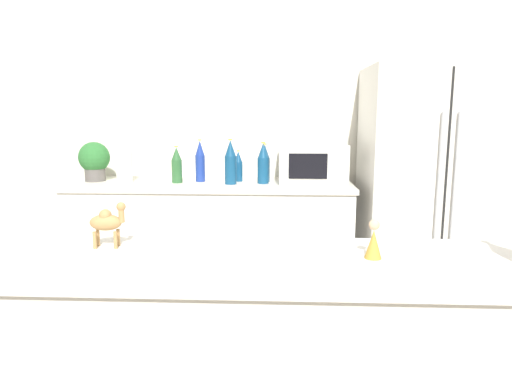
{
  "coord_description": "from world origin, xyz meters",
  "views": [
    {
      "loc": [
        -0.01,
        -0.88,
        1.43
      ],
      "look_at": [
        -0.12,
        1.44,
        1.02
      ],
      "focal_mm": 32.0,
      "sensor_mm": 36.0,
      "label": 1
    }
  ],
  "objects": [
    {
      "name": "back_counter",
      "position": [
        -0.49,
        2.4,
        0.47
      ],
      "size": [
        2.05,
        0.63,
        0.93
      ],
      "color": "white",
      "rests_on": "ground_plane"
    },
    {
      "name": "refrigerator",
      "position": [
        1.06,
        2.35,
        0.87
      ],
      "size": [
        0.9,
        0.7,
        1.74
      ],
      "color": "silver",
      "rests_on": "ground_plane"
    },
    {
      "name": "back_bottle_2",
      "position": [
        -0.29,
        2.46,
        1.04
      ],
      "size": [
        0.06,
        0.06,
        0.23
      ],
      "color": "navy",
      "rests_on": "back_counter"
    },
    {
      "name": "wall_back",
      "position": [
        0.0,
        2.73,
        1.27
      ],
      "size": [
        8.0,
        0.06,
        2.55
      ],
      "color": "silver",
      "rests_on": "ground_plane"
    },
    {
      "name": "back_bottle_3",
      "position": [
        -0.34,
        2.32,
        1.08
      ],
      "size": [
        0.08,
        0.08,
        0.32
      ],
      "color": "navy",
      "rests_on": "back_counter"
    },
    {
      "name": "back_bottle_4",
      "position": [
        -0.73,
        2.37,
        1.06
      ],
      "size": [
        0.08,
        0.08,
        0.27
      ],
      "color": "#2D6033",
      "rests_on": "back_counter"
    },
    {
      "name": "potted_plant",
      "position": [
        -1.36,
        2.42,
        1.09
      ],
      "size": [
        0.23,
        0.23,
        0.29
      ],
      "color": "#595451",
      "rests_on": "back_counter"
    },
    {
      "name": "back_bottle_5",
      "position": [
        -0.57,
        2.43,
        1.08
      ],
      "size": [
        0.07,
        0.07,
        0.31
      ],
      "color": "navy",
      "rests_on": "back_counter"
    },
    {
      "name": "back_bottle_0",
      "position": [
        -0.11,
        2.36,
        1.07
      ],
      "size": [
        0.08,
        0.08,
        0.3
      ],
      "color": "navy",
      "rests_on": "back_counter"
    },
    {
      "name": "camel_figurine",
      "position": [
        -0.58,
        0.6,
        1.06
      ],
      "size": [
        0.13,
        0.06,
        0.16
      ],
      "color": "#A87F4C",
      "rests_on": "bar_counter"
    },
    {
      "name": "paper_towel_roll",
      "position": [
        -1.12,
        2.36,
        1.06
      ],
      "size": [
        0.12,
        0.12,
        0.26
      ],
      "color": "white",
      "rests_on": "back_counter"
    },
    {
      "name": "microwave",
      "position": [
        0.25,
        2.42,
        1.07
      ],
      "size": [
        0.48,
        0.37,
        0.28
      ],
      "color": "white",
      "rests_on": "back_counter"
    },
    {
      "name": "wise_man_figurine_blue",
      "position": [
        0.3,
        0.52,
        1.03
      ],
      "size": [
        0.05,
        0.05,
        0.13
      ],
      "color": "#B28933",
      "rests_on": "bar_counter"
    },
    {
      "name": "back_bottle_1",
      "position": [
        -0.1,
        2.45,
        1.06
      ],
      "size": [
        0.07,
        0.07,
        0.28
      ],
      "color": "navy",
      "rests_on": "back_counter"
    }
  ]
}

